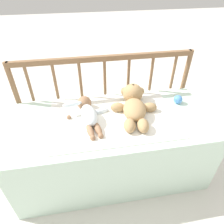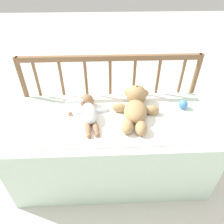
{
  "view_description": "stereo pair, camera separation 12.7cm",
  "coord_description": "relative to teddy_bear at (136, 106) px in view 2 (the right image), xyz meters",
  "views": [
    {
      "loc": [
        -0.17,
        -0.99,
        1.35
      ],
      "look_at": [
        0.0,
        0.01,
        0.57
      ],
      "focal_mm": 32.0,
      "sensor_mm": 36.0,
      "label": 1
    },
    {
      "loc": [
        -0.04,
        -1.0,
        1.35
      ],
      "look_at": [
        0.0,
        0.01,
        0.57
      ],
      "focal_mm": 32.0,
      "sensor_mm": 36.0,
      "label": 2
    }
  ],
  "objects": [
    {
      "name": "baby",
      "position": [
        -0.31,
        -0.03,
        -0.01
      ],
      "size": [
        0.31,
        0.38,
        0.1
      ],
      "color": "white",
      "rests_on": "crib_mattress"
    },
    {
      "name": "teddy_bear",
      "position": [
        0.0,
        0.0,
        0.0
      ],
      "size": [
        0.32,
        0.44,
        0.15
      ],
      "color": "tan",
      "rests_on": "crib_mattress"
    },
    {
      "name": "blanket",
      "position": [
        -0.15,
        -0.06,
        -0.05
      ],
      "size": [
        0.82,
        0.53,
        0.01
      ],
      "color": "white",
      "rests_on": "crib_mattress"
    },
    {
      "name": "crib_rail",
      "position": [
        -0.16,
        0.25,
        0.02
      ],
      "size": [
        1.33,
        0.04,
        0.82
      ],
      "color": "brown",
      "rests_on": "ground_plane"
    },
    {
      "name": "ground_plane",
      "position": [
        -0.16,
        -0.07,
        -0.57
      ],
      "size": [
        12.0,
        12.0,
        0.0
      ],
      "primitive_type": "plane",
      "color": "silver"
    },
    {
      "name": "toy_ball",
      "position": [
        0.34,
        0.04,
        -0.03
      ],
      "size": [
        0.06,
        0.06,
        0.06
      ],
      "color": "#4C8CDB",
      "rests_on": "crib_mattress"
    },
    {
      "name": "crib_mattress",
      "position": [
        -0.16,
        -0.07,
        -0.31
      ],
      "size": [
        1.33,
        0.6,
        0.51
      ],
      "color": "silver",
      "rests_on": "ground_plane"
    }
  ]
}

